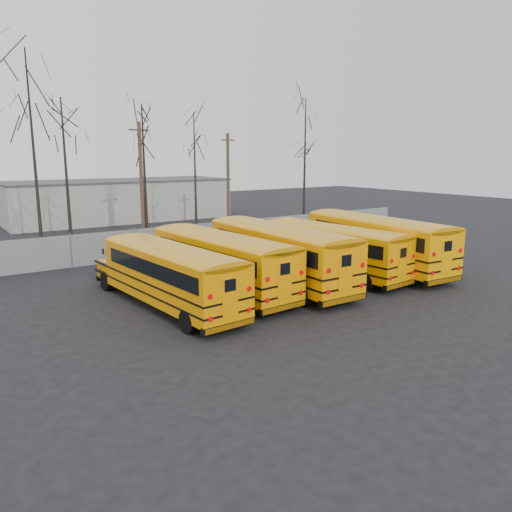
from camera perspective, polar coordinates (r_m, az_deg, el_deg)
ground at (r=25.08m, az=5.12°, el=-4.08°), size 120.00×120.00×0.00m
fence at (r=34.74m, az=-7.50°, el=1.97°), size 40.00×0.04×2.00m
distant_building at (r=53.72m, az=-15.37°, el=6.13°), size 22.00×8.00×4.00m
bus_a at (r=22.30m, az=-9.94°, el=-1.69°), size 3.19×10.52×2.90m
bus_b at (r=24.40m, az=-4.24°, el=-0.21°), size 3.26×11.01×3.04m
bus_c at (r=25.79m, az=2.38°, el=0.71°), size 2.83×11.59×3.23m
bus_d at (r=28.18m, az=8.60°, el=1.18°), size 3.33×10.66×2.94m
bus_e at (r=30.07m, az=13.34°, el=1.99°), size 3.35×11.72×3.24m
utility_pole_left at (r=38.85m, az=-12.96°, el=8.23°), size 1.62×0.29×9.07m
utility_pole_right at (r=42.64m, az=-3.21°, el=8.33°), size 1.47×0.52×8.43m
tree_2 at (r=33.06m, az=-23.99°, el=9.94°), size 0.26×0.26×12.73m
tree_3 at (r=37.01m, az=-20.85°, el=8.50°), size 0.26×0.26×10.47m
tree_4 at (r=38.85m, az=-12.61°, el=9.01°), size 0.26×0.26×10.36m
tree_5 at (r=40.09m, az=-6.96°, el=8.94°), size 0.26×0.26×9.89m
tree_6 at (r=46.11m, az=5.58°, el=10.36°), size 0.26×0.26×11.57m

